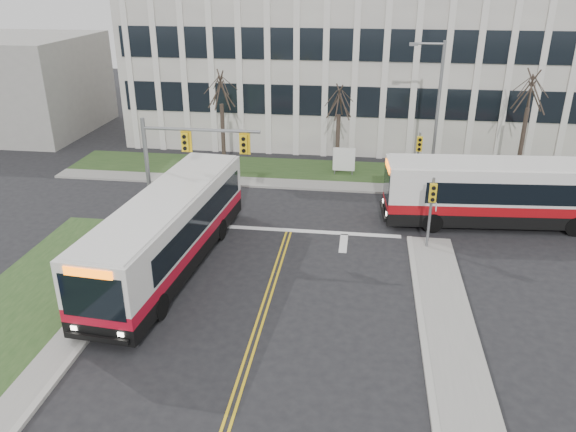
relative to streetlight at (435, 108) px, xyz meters
The scene contains 18 objects.
ground 18.81m from the streetlight, 116.37° to the right, with size 120.00×120.00×0.00m, color black.
sidewalk_west 26.49m from the streetlight, 125.34° to the right, with size 1.20×26.00×0.14m, color #9E9B93.
sidewalk_east 21.82m from the streetlight, 91.43° to the right, with size 2.00×26.00×0.14m, color #9E9B93.
sidewalk_cross 6.04m from the streetlight, 161.74° to the right, with size 44.00×1.60×0.14m, color #9E9B93.
building_lawn 6.23m from the streetlight, 149.29° to the left, with size 44.00×5.00×0.12m, color #27451D.
office_building 14.15m from the streetlight, 102.38° to the left, with size 40.00×16.00×12.00m, color silver.
building_annex 35.43m from the streetlight, 163.93° to the left, with size 12.00×12.00×8.00m, color #9E9B93.
mast_arm_signal 16.39m from the streetlight, 146.49° to the right, with size 6.11×0.38×6.20m.
signal_pole_near 9.72m from the streetlight, 95.10° to the right, with size 0.34×0.39×3.80m.
signal_pole_far 2.93m from the streetlight, 136.05° to the right, with size 0.34×0.39×3.80m.
streetlight is the anchor object (origin of this frame).
directory_sign 6.96m from the streetlight, 166.77° to the left, with size 1.50×0.12×2.00m.
tree_left 14.15m from the streetlight, behind, with size 1.80×1.80×7.70m.
tree_mid 6.36m from the streetlight, 161.65° to the left, with size 1.80×1.80×6.82m.
tree_right 6.28m from the streetlight, 16.78° to the left, with size 1.80×1.80×8.25m.
bus_main 18.56m from the streetlight, 135.57° to the right, with size 2.88×13.30×3.55m, color silver, non-canonical shape.
bus_cross 7.49m from the streetlight, 56.36° to the right, with size 2.86×13.20×3.52m, color silver, non-canonical shape.
newspaper_box_red 21.17m from the streetlight, 135.94° to the right, with size 0.50×0.45×0.95m, color #AC1E16.
Camera 1 is at (3.70, -19.20, 12.90)m, focal length 35.00 mm.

